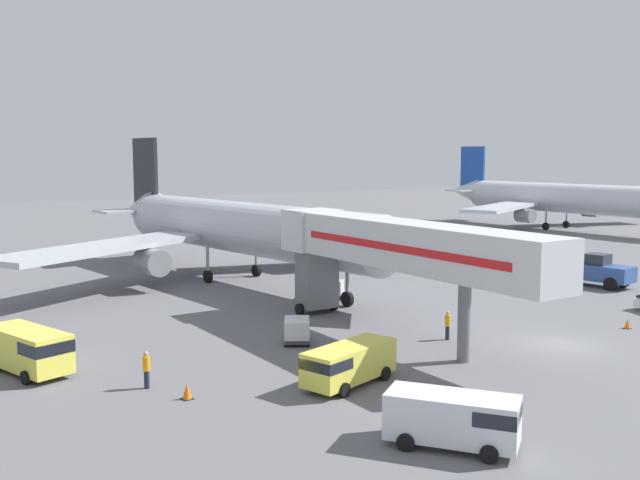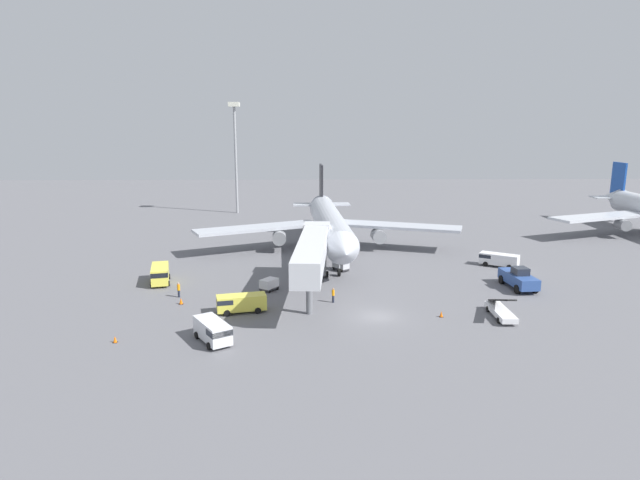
# 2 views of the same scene
# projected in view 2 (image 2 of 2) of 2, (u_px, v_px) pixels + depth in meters

# --- Properties ---
(ground_plane) EXTENTS (300.00, 300.00, 0.00)m
(ground_plane) POSITION_uv_depth(u_px,v_px,m) (377.00, 316.00, 56.98)
(ground_plane) COLOR slate
(airplane_at_gate) EXTENTS (43.50, 43.93, 12.80)m
(airplane_at_gate) POSITION_uv_depth(u_px,v_px,m) (329.00, 223.00, 85.58)
(airplane_at_gate) COLOR #B7BCC6
(airplane_at_gate) RESTS_ON ground
(jet_bridge) EXTENTS (4.83, 22.87, 7.24)m
(jet_bridge) POSITION_uv_depth(u_px,v_px,m) (313.00, 251.00, 62.95)
(jet_bridge) COLOR silver
(jet_bridge) RESTS_ON ground
(pushback_tug) EXTENTS (3.18, 6.69, 2.76)m
(pushback_tug) POSITION_uv_depth(u_px,v_px,m) (519.00, 278.00, 66.61)
(pushback_tug) COLOR #2D4C8E
(pushback_tug) RESTS_ON ground
(belt_loader_truck) EXTENTS (1.84, 5.88, 2.92)m
(belt_loader_truck) POSITION_uv_depth(u_px,v_px,m) (501.00, 310.00, 56.59)
(belt_loader_truck) COLOR white
(belt_loader_truck) RESTS_ON ground
(service_van_mid_right) EXTENTS (5.50, 4.48, 1.86)m
(service_van_mid_right) POSITION_uv_depth(u_px,v_px,m) (498.00, 259.00, 77.16)
(service_van_mid_right) COLOR white
(service_van_mid_right) RESTS_ON ground
(service_van_far_right) EXTENTS (3.26, 5.77, 2.23)m
(service_van_far_right) POSITION_uv_depth(u_px,v_px,m) (160.00, 274.00, 68.74)
(service_van_far_right) COLOR #E5DB4C
(service_van_far_right) RESTS_ON ground
(service_van_mid_center) EXTENTS (5.59, 3.03, 1.92)m
(service_van_mid_center) POSITION_uv_depth(u_px,v_px,m) (240.00, 302.00, 58.06)
(service_van_mid_center) COLOR #E5DB4C
(service_van_mid_center) RESTS_ON ground
(service_van_outer_left) EXTENTS (4.30, 5.24, 2.04)m
(service_van_outer_left) POSITION_uv_depth(u_px,v_px,m) (213.00, 330.00, 49.94)
(service_van_outer_left) COLOR silver
(service_van_outer_left) RESTS_ON ground
(baggage_cart_far_center) EXTENTS (2.44, 2.60, 1.46)m
(baggage_cart_far_center) POSITION_uv_depth(u_px,v_px,m) (269.00, 284.00, 65.85)
(baggage_cart_far_center) COLOR #38383D
(baggage_cart_far_center) RESTS_ON ground
(baggage_cart_rear_right) EXTENTS (2.40, 2.59, 1.52)m
(baggage_cart_rear_right) POSITION_uv_depth(u_px,v_px,m) (341.00, 265.00, 75.00)
(baggage_cart_rear_right) COLOR #38383D
(baggage_cart_rear_right) RESTS_ON ground
(ground_crew_worker_foreground) EXTENTS (0.44, 0.44, 1.74)m
(ground_crew_worker_foreground) POSITION_uv_depth(u_px,v_px,m) (333.00, 295.00, 61.30)
(ground_crew_worker_foreground) COLOR #1E2333
(ground_crew_worker_foreground) RESTS_ON ground
(ground_crew_worker_midground) EXTENTS (0.41, 0.41, 1.80)m
(ground_crew_worker_midground) POSITION_uv_depth(u_px,v_px,m) (179.00, 289.00, 63.20)
(ground_crew_worker_midground) COLOR #1E2333
(ground_crew_worker_midground) RESTS_ON ground
(safety_cone_alpha) EXTENTS (0.41, 0.41, 0.63)m
(safety_cone_alpha) POSITION_uv_depth(u_px,v_px,m) (115.00, 339.00, 50.03)
(safety_cone_alpha) COLOR black
(safety_cone_alpha) RESTS_ON ground
(safety_cone_bravo) EXTENTS (0.42, 0.42, 0.65)m
(safety_cone_bravo) POSITION_uv_depth(u_px,v_px,m) (441.00, 314.00, 56.74)
(safety_cone_bravo) COLOR black
(safety_cone_bravo) RESTS_ON ground
(safety_cone_charlie) EXTENTS (0.49, 0.49, 0.75)m
(safety_cone_charlie) POSITION_uv_depth(u_px,v_px,m) (181.00, 301.00, 60.85)
(safety_cone_charlie) COLOR black
(safety_cone_charlie) RESTS_ON ground
(apron_light_mast) EXTENTS (2.40, 2.40, 25.11)m
(apron_light_mast) POSITION_uv_depth(u_px,v_px,m) (235.00, 137.00, 121.64)
(apron_light_mast) COLOR #93969B
(apron_light_mast) RESTS_ON ground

